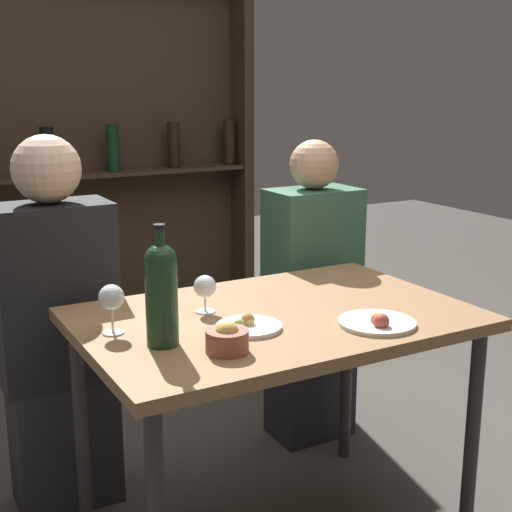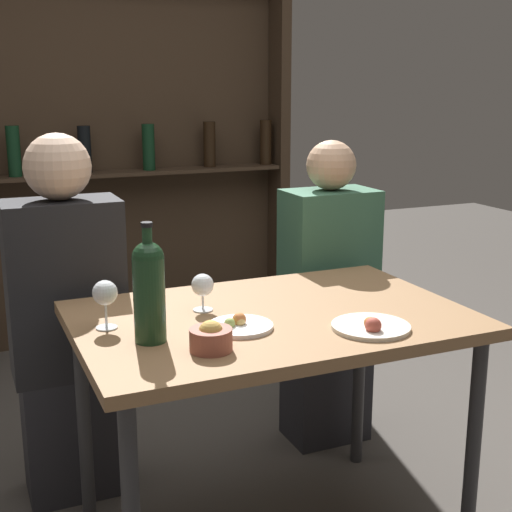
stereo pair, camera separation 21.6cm
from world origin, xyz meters
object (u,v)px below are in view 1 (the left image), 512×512
object	(u,v)px
food_plate_1	(248,326)
seated_person_right	(312,301)
wine_glass_0	(111,299)
wine_glass_1	(205,288)
food_plate_0	(378,322)
wine_bottle	(161,290)
snack_bowl	(227,339)
seated_person_left	(58,336)

from	to	relation	value
food_plate_1	seated_person_right	distance (m)	0.91
wine_glass_0	wine_glass_1	xyz separation A→B (m)	(0.30, 0.04, -0.02)
food_plate_0	seated_person_right	distance (m)	0.86
food_plate_1	wine_bottle	bearing A→B (deg)	179.78
snack_bowl	wine_bottle	bearing A→B (deg)	134.05
wine_glass_0	wine_glass_1	world-z (taller)	wine_glass_0
food_plate_1	snack_bowl	distance (m)	0.18
wine_bottle	seated_person_left	xyz separation A→B (m)	(-0.13, 0.63, -0.30)
wine_bottle	snack_bowl	bearing A→B (deg)	-45.95
food_plate_0	seated_person_left	xyz separation A→B (m)	(-0.71, 0.78, -0.16)
food_plate_1	seated_person_left	size ratio (longest dim) A/B	0.14
wine_glass_1	seated_person_left	xyz separation A→B (m)	(-0.34, 0.44, -0.23)
wine_glass_1	food_plate_1	size ratio (longest dim) A/B	0.62
food_plate_1	seated_person_left	world-z (taller)	seated_person_left
wine_glass_0	seated_person_left	bearing A→B (deg)	94.66
wine_bottle	wine_glass_0	xyz separation A→B (m)	(-0.09, 0.15, -0.05)
wine_bottle	food_plate_1	distance (m)	0.29
snack_bowl	seated_person_right	xyz separation A→B (m)	(0.76, 0.75, -0.22)
seated_person_right	food_plate_1	bearing A→B (deg)	-135.11
snack_bowl	seated_person_right	world-z (taller)	seated_person_right
food_plate_1	seated_person_right	size ratio (longest dim) A/B	0.15
seated_person_right	snack_bowl	bearing A→B (deg)	-135.22
seated_person_left	seated_person_right	world-z (taller)	seated_person_left
wine_glass_0	wine_glass_1	distance (m)	0.30
food_plate_0	snack_bowl	xyz separation A→B (m)	(-0.46, 0.03, 0.02)
food_plate_1	seated_person_right	bearing A→B (deg)	44.89
wine_glass_1	seated_person_left	distance (m)	0.60
food_plate_0	wine_glass_1	bearing A→B (deg)	136.88
food_plate_0	snack_bowl	bearing A→B (deg)	176.58
wine_bottle	food_plate_0	distance (m)	0.62
seated_person_left	snack_bowl	bearing A→B (deg)	-71.82
wine_bottle	wine_glass_1	bearing A→B (deg)	42.15
food_plate_0	snack_bowl	size ratio (longest dim) A/B	1.99
food_plate_0	seated_person_right	bearing A→B (deg)	68.91
wine_glass_1	snack_bowl	distance (m)	0.33
seated_person_right	wine_glass_0	bearing A→B (deg)	-153.62
wine_bottle	food_plate_1	size ratio (longest dim) A/B	1.74
seated_person_left	food_plate_0	bearing A→B (deg)	-47.90
wine_bottle	snack_bowl	xyz separation A→B (m)	(0.12, -0.13, -0.11)
wine_glass_1	food_plate_0	world-z (taller)	wine_glass_1
food_plate_0	seated_person_left	world-z (taller)	seated_person_left
seated_person_right	wine_glass_1	bearing A→B (deg)	-147.00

